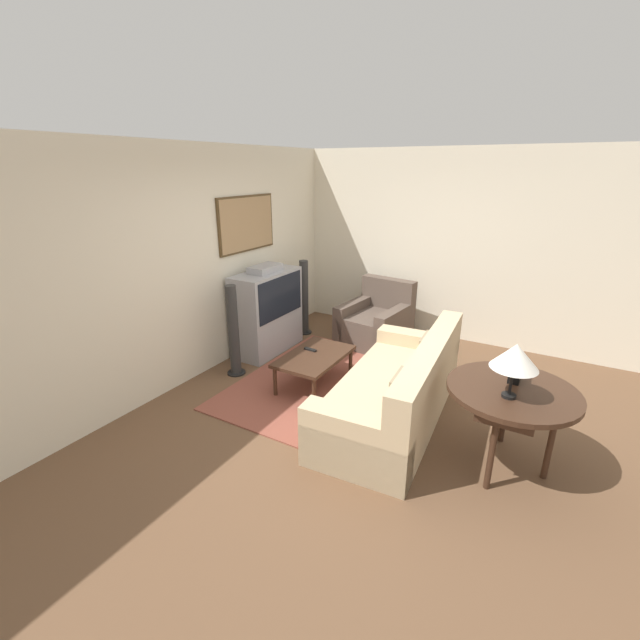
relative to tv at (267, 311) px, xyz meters
name	(u,v)px	position (x,y,z in m)	size (l,w,h in m)	color
ground_plane	(359,412)	(-0.85, -1.81, -0.57)	(12.00, 12.00, 0.00)	brown
wall_back	(200,264)	(-0.84, 0.32, 0.78)	(12.00, 0.10, 2.70)	beige
wall_right	(440,246)	(1.78, -1.81, 0.78)	(0.06, 12.00, 2.70)	beige
area_rug	(326,383)	(-0.48, -1.19, -0.57)	(2.43, 1.86, 0.01)	brown
tv	(267,311)	(0.00, 0.00, 0.00)	(1.04, 0.48, 1.21)	#9E9EA3
couch	(397,392)	(-0.74, -2.17, -0.27)	(2.27, 1.08, 0.86)	#CCB289
armchair	(376,323)	(1.02, -1.18, -0.28)	(1.04, 0.92, 0.89)	brown
coffee_table	(315,358)	(-0.57, -1.10, -0.22)	(0.97, 0.60, 0.39)	#3D2619
console_table	(512,396)	(-0.98, -3.23, 0.10)	(1.04, 1.04, 0.74)	#3D2619
table_lamp	(515,357)	(-1.14, -3.21, 0.51)	(0.36, 0.36, 0.45)	black
mantel_clock	(515,372)	(-0.83, -3.21, 0.25)	(0.17, 0.10, 0.16)	black
remote	(310,349)	(-0.48, -0.99, -0.17)	(0.06, 0.16, 0.02)	black
speaker_tower_left	(234,333)	(-0.80, -0.09, -0.03)	(0.22, 0.22, 1.14)	black
speaker_tower_right	(304,299)	(0.80, -0.09, -0.03)	(0.22, 0.22, 1.14)	black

